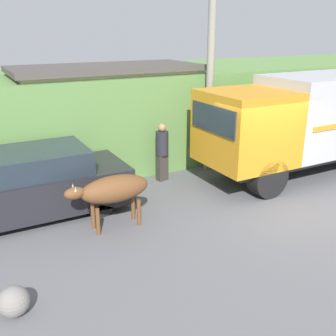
# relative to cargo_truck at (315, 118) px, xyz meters

# --- Properties ---
(ground_plane) EXTENTS (60.00, 60.00, 0.00)m
(ground_plane) POSITION_rel_cargo_truck_xyz_m (-2.63, -1.26, -1.70)
(ground_plane) COLOR slate
(hillside_embankment) EXTENTS (32.00, 5.57, 2.93)m
(hillside_embankment) POSITION_rel_cargo_truck_xyz_m (-2.63, 4.78, -0.23)
(hillside_embankment) COLOR #608C47
(hillside_embankment) RESTS_ON ground_plane
(building_backdrop) EXTENTS (5.67, 2.70, 3.20)m
(building_backdrop) POSITION_rel_cargo_truck_xyz_m (-5.23, 3.48, -0.08)
(building_backdrop) COLOR #C6B793
(building_backdrop) RESTS_ON ground_plane
(cargo_truck) EXTENTS (7.24, 2.25, 2.96)m
(cargo_truck) POSITION_rel_cargo_truck_xyz_m (0.00, 0.00, 0.00)
(cargo_truck) COLOR #2D2D2D
(cargo_truck) RESTS_ON ground_plane
(brown_cow) EXTENTS (1.89, 0.60, 1.22)m
(brown_cow) POSITION_rel_cargo_truck_xyz_m (-6.69, -0.58, -0.79)
(brown_cow) COLOR brown
(brown_cow) RESTS_ON ground_plane
(parked_suv) EXTENTS (4.69, 1.89, 1.60)m
(parked_suv) POSITION_rel_cargo_truck_xyz_m (-8.23, 0.92, -0.92)
(parked_suv) COLOR #232328
(parked_suv) RESTS_ON ground_plane
(pedestrian_on_hill) EXTENTS (0.43, 0.43, 1.70)m
(pedestrian_on_hill) POSITION_rel_cargo_truck_xyz_m (-4.38, 1.53, -0.77)
(pedestrian_on_hill) COLOR #38332D
(pedestrian_on_hill) RESTS_ON ground_plane
(utility_pole) EXTENTS (0.90, 0.23, 5.88)m
(utility_pole) POSITION_rel_cargo_truck_xyz_m (-2.64, 1.76, 1.35)
(utility_pole) COLOR gray
(utility_pole) RESTS_ON ground_plane
(roadside_rock) EXTENTS (0.49, 0.49, 0.49)m
(roadside_rock) POSITION_rel_cargo_truck_xyz_m (-9.11, -2.56, -1.45)
(roadside_rock) COLOR gray
(roadside_rock) RESTS_ON ground_plane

